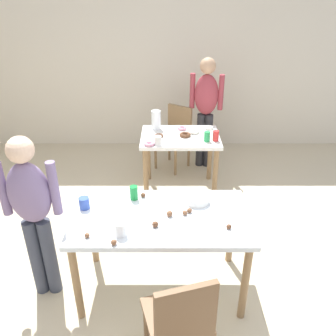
{
  "coord_description": "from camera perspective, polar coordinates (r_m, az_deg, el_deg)",
  "views": [
    {
      "loc": [
        0.02,
        -2.22,
        2.36
      ],
      "look_at": [
        0.02,
        0.56,
        0.9
      ],
      "focal_mm": 37.65,
      "sensor_mm": 36.0,
      "label": 1
    }
  ],
  "objects": [
    {
      "name": "cup_near_0",
      "position": [
        2.58,
        -7.77,
        -9.74
      ],
      "size": [
        0.08,
        0.08,
        0.11
      ],
      "primitive_type": "cylinder",
      "color": "white",
      "rests_on": "dining_table_near"
    },
    {
      "name": "donut_far_5",
      "position": [
        4.45,
        6.63,
        6.49
      ],
      "size": [
        0.1,
        0.1,
        0.03
      ],
      "primitive_type": "torus",
      "color": "white",
      "rests_on": "dining_table_far"
    },
    {
      "name": "donut_far_4",
      "position": [
        4.18,
        -1.55,
        5.26
      ],
      "size": [
        0.1,
        0.1,
        0.03
      ],
      "primitive_type": "torus",
      "color": "brown",
      "rests_on": "dining_table_far"
    },
    {
      "name": "mixing_bowl",
      "position": [
        2.93,
        4.72,
        -5.03
      ],
      "size": [
        0.19,
        0.19,
        0.06
      ],
      "primitive_type": "cylinder",
      "color": "white",
      "rests_on": "dining_table_near"
    },
    {
      "name": "cake_ball_4",
      "position": [
        2.81,
        3.43,
        -6.87
      ],
      "size": [
        0.04,
        0.04,
        0.04
      ],
      "primitive_type": "sphere",
      "color": "brown",
      "rests_on": "dining_table_near"
    },
    {
      "name": "wall_back",
      "position": [
        5.53,
        -0.28,
        16.64
      ],
      "size": [
        6.4,
        0.1,
        2.6
      ],
      "primitive_type": "cube",
      "color": "beige",
      "rests_on": "ground_plane"
    },
    {
      "name": "cake_ball_1",
      "position": [
        3.0,
        -4.11,
        -4.4
      ],
      "size": [
        0.04,
        0.04,
        0.04
      ],
      "primitive_type": "sphere",
      "color": "brown",
      "rests_on": "dining_table_near"
    },
    {
      "name": "chair_near_table",
      "position": [
        2.4,
        1.91,
        -23.25
      ],
      "size": [
        0.5,
        0.5,
        0.87
      ],
      "color": "brown",
      "rests_on": "ground_plane"
    },
    {
      "name": "dining_table_far",
      "position": [
        4.27,
        1.9,
        3.7
      ],
      "size": [
        0.93,
        0.7,
        0.75
      ],
      "color": "white",
      "rests_on": "ground_plane"
    },
    {
      "name": "cup_far_2",
      "position": [
        4.1,
        7.67,
        5.19
      ],
      "size": [
        0.07,
        0.07,
        0.12
      ],
      "primitive_type": "cylinder",
      "color": "red",
      "rests_on": "dining_table_far"
    },
    {
      "name": "cake_ball_0",
      "position": [
        2.76,
        0.2,
        -7.42
      ],
      "size": [
        0.05,
        0.05,
        0.05
      ],
      "primitive_type": "sphere",
      "color": "brown",
      "rests_on": "dining_table_near"
    },
    {
      "name": "chair_far_table",
      "position": [
        4.96,
        1.16,
        5.61
      ],
      "size": [
        0.56,
        0.56,
        0.87
      ],
      "color": "olive",
      "rests_on": "ground_plane"
    },
    {
      "name": "cake_ball_3",
      "position": [
        2.78,
        2.69,
        -7.24
      ],
      "size": [
        0.04,
        0.04,
        0.04
      ],
      "primitive_type": "sphere",
      "color": "brown",
      "rests_on": "dining_table_near"
    },
    {
      "name": "donut_far_0",
      "position": [
        4.41,
        2.24,
        6.47
      ],
      "size": [
        0.11,
        0.11,
        0.03
      ],
      "primitive_type": "torus",
      "color": "pink",
      "rests_on": "dining_table_far"
    },
    {
      "name": "cup_far_0",
      "position": [
        3.94,
        -1.7,
        4.43
      ],
      "size": [
        0.08,
        0.08,
        0.11
      ],
      "primitive_type": "cylinder",
      "color": "white",
      "rests_on": "dining_table_far"
    },
    {
      "name": "cake_ball_5",
      "position": [
        2.62,
        -13.03,
        -10.6
      ],
      "size": [
        0.04,
        0.04,
        0.04
      ],
      "primitive_type": "sphere",
      "color": "brown",
      "rests_on": "dining_table_near"
    },
    {
      "name": "cup_far_1",
      "position": [
        4.07,
        6.27,
        5.1
      ],
      "size": [
        0.07,
        0.07,
        0.12
      ],
      "primitive_type": "cylinder",
      "color": "green",
      "rests_on": "dining_table_far"
    },
    {
      "name": "cake_ball_6",
      "position": [
        2.52,
        -8.83,
        -11.8
      ],
      "size": [
        0.04,
        0.04,
        0.04
      ],
      "primitive_type": "sphere",
      "color": "brown",
      "rests_on": "dining_table_near"
    },
    {
      "name": "donut_far_2",
      "position": [
        4.3,
        4.18,
        5.88
      ],
      "size": [
        0.12,
        0.12,
        0.04
      ],
      "primitive_type": "torus",
      "color": "white",
      "rests_on": "dining_table_far"
    },
    {
      "name": "donut_far_1",
      "position": [
        3.96,
        -3.13,
        3.92
      ],
      "size": [
        0.12,
        0.12,
        0.04
      ],
      "primitive_type": "torus",
      "color": "pink",
      "rests_on": "dining_table_far"
    },
    {
      "name": "ground_plane",
      "position": [
        3.24,
        -0.4,
        -19.03
      ],
      "size": [
        6.4,
        6.4,
        0.0
      ],
      "primitive_type": "plane",
      "color": "beige"
    },
    {
      "name": "dining_table_near",
      "position": [
        2.84,
        -1.19,
        -9.22
      ],
      "size": [
        1.39,
        0.76,
        0.75
      ],
      "color": "silver",
      "rests_on": "ground_plane"
    },
    {
      "name": "pitcher_far",
      "position": [
        4.39,
        -2.01,
        7.8
      ],
      "size": [
        0.12,
        0.12,
        0.23
      ],
      "primitive_type": "cylinder",
      "color": "white",
      "rests_on": "dining_table_far"
    },
    {
      "name": "fork_near",
      "position": [
        2.97,
        10.67,
        -5.67
      ],
      "size": [
        0.17,
        0.02,
        0.01
      ],
      "primitive_type": "cube",
      "color": "silver",
      "rests_on": "dining_table_near"
    },
    {
      "name": "donut_far_3",
      "position": [
        4.2,
        2.71,
        5.39
      ],
      "size": [
        0.14,
        0.14,
        0.04
      ],
      "primitive_type": "torus",
      "color": "brown",
      "rests_on": "dining_table_far"
    },
    {
      "name": "person_adult_far",
      "position": [
        4.84,
        6.09,
        10.24
      ],
      "size": [
        0.45,
        0.26,
        1.53
      ],
      "color": "#28282D",
      "rests_on": "ground_plane"
    },
    {
      "name": "soda_can",
      "position": [
        2.96,
        -5.62,
        -4.01
      ],
      "size": [
        0.07,
        0.07,
        0.12
      ],
      "primitive_type": "cylinder",
      "color": "#198438",
      "rests_on": "dining_table_near"
    },
    {
      "name": "cake_ball_2",
      "position": [
        2.68,
        9.75,
        -9.33
      ],
      "size": [
        0.04,
        0.04,
        0.04
      ],
      "primitive_type": "sphere",
      "color": "brown",
      "rests_on": "dining_table_near"
    },
    {
      "name": "cake_ball_7",
      "position": [
        2.65,
        -2.14,
        -9.1
      ],
      "size": [
        0.05,
        0.05,
        0.05
      ],
      "primitive_type": "sphere",
      "color": "brown",
      "rests_on": "dining_table_near"
    },
    {
      "name": "person_girl_near",
      "position": [
        2.88,
        -21.16,
        -5.99
      ],
      "size": [
        0.45,
        0.21,
        1.44
      ],
      "color": "#383D4C",
      "rests_on": "ground_plane"
    },
    {
      "name": "cup_near_1",
      "position": [
        2.92,
        -13.47,
        -5.55
      ],
      "size": [
        0.08,
        0.08,
        0.1
      ],
      "primitive_type": "cylinder",
      "color": "#3351B2",
      "rests_on": "dining_table_near"
    }
  ]
}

